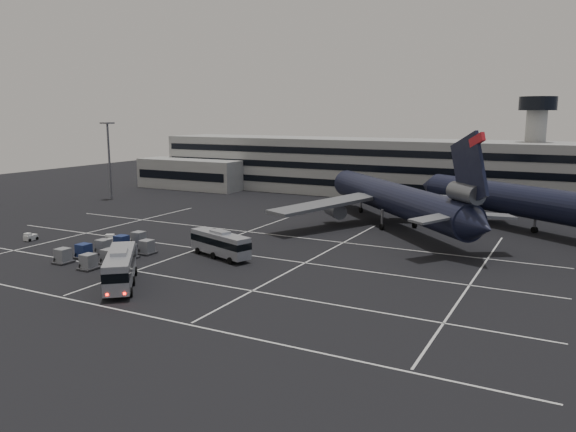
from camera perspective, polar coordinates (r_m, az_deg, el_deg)
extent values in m
plane|color=black|center=(80.29, -7.27, -4.37)|extent=(260.00, 260.00, 0.00)
cube|color=silver|center=(64.33, -18.67, -8.61)|extent=(90.00, 0.25, 0.01)
cube|color=silver|center=(72.65, -11.81, -6.09)|extent=(90.00, 0.25, 0.01)
cube|color=silver|center=(83.49, -5.70, -3.76)|extent=(90.00, 0.25, 0.01)
cube|color=silver|center=(95.16, -1.06, -1.95)|extent=(90.00, 0.25, 0.01)
cube|color=silver|center=(104.07, -19.02, -1.46)|extent=(0.25, 55.00, 0.01)
cube|color=silver|center=(88.42, -8.24, -3.02)|extent=(0.25, 55.00, 0.01)
cube|color=silver|center=(79.46, 2.37, -4.45)|extent=(0.25, 55.00, 0.01)
cube|color=silver|center=(73.18, 18.23, -6.28)|extent=(0.25, 55.00, 0.01)
cube|color=gray|center=(143.30, 9.41, 4.90)|extent=(120.00, 18.00, 14.00)
cube|color=black|center=(135.17, 8.15, 3.12)|extent=(118.00, 0.20, 1.60)
cube|color=black|center=(134.73, 8.19, 4.81)|extent=(118.00, 0.20, 1.60)
cube|color=black|center=(134.43, 8.23, 6.38)|extent=(118.00, 0.20, 1.60)
cube|color=gray|center=(156.51, -9.78, 4.24)|extent=(30.00, 10.00, 8.00)
cylinder|color=gray|center=(138.14, 23.70, 5.64)|extent=(4.40, 4.40, 22.00)
cylinder|color=black|center=(137.84, 24.05, 10.40)|extent=(8.00, 8.00, 3.00)
ellipsoid|color=#38332B|center=(257.76, 3.52, 3.49)|extent=(196.00, 140.00, 32.00)
ellipsoid|color=#38332B|center=(236.37, 23.83, 1.26)|extent=(252.00, 180.00, 44.00)
cylinder|color=slate|center=(140.64, -17.69, 5.27)|extent=(0.50, 0.50, 18.00)
cube|color=slate|center=(140.20, -17.90, 8.98)|extent=(2.40, 2.40, 0.35)
cylinder|color=black|center=(103.01, 10.74, 1.75)|extent=(36.76, 38.99, 5.60)
cone|color=black|center=(126.87, 5.59, 3.48)|extent=(7.17, 7.11, 5.60)
cone|color=black|center=(80.37, 18.97, -1.04)|extent=(7.10, 7.09, 5.04)
cube|color=black|center=(82.21, 17.91, 4.48)|extent=(6.81, 7.28, 10.97)
cube|color=red|center=(80.67, 18.66, 7.33)|extent=(2.60, 2.74, 2.24)
cylinder|color=#595B60|center=(83.00, 17.60, 2.26)|extent=(6.06, 6.23, 2.70)
cube|color=slate|center=(81.79, 14.80, -0.20)|extent=(6.94, 7.98, 0.87)
cube|color=slate|center=(86.26, 19.64, 0.07)|extent=(8.08, 6.60, 0.87)
cube|color=slate|center=(100.22, 3.78, 1.21)|extent=(14.32, 22.25, 1.75)
cylinder|color=#595B60|center=(104.28, 4.79, 0.61)|extent=(5.72, 5.87, 2.70)
cube|color=slate|center=(110.81, 16.11, 1.71)|extent=(22.52, 12.98, 1.75)
cylinder|color=#595B60|center=(112.13, 13.96, 1.03)|extent=(5.72, 5.87, 2.70)
cylinder|color=slate|center=(117.30, 7.43, 1.40)|extent=(0.44, 0.44, 3.00)
cylinder|color=black|center=(117.57, 7.41, 0.61)|extent=(1.11, 1.15, 1.10)
cylinder|color=slate|center=(100.36, 9.53, -0.17)|extent=(0.44, 0.44, 3.00)
cylinder|color=black|center=(100.67, 9.51, -1.10)|extent=(1.11, 1.15, 1.10)
cylinder|color=slate|center=(103.17, 12.77, 0.00)|extent=(0.44, 0.44, 3.00)
cylinder|color=black|center=(103.47, 12.73, -0.90)|extent=(1.11, 1.15, 1.10)
cylinder|color=black|center=(104.93, 23.93, 1.19)|extent=(43.05, 31.27, 5.60)
cone|color=black|center=(122.41, 14.21, 2.96)|extent=(6.85, 7.16, 5.60)
cylinder|color=slate|center=(105.40, 23.82, -0.42)|extent=(0.44, 0.44, 3.00)
cylinder|color=black|center=(105.70, 23.75, -1.30)|extent=(1.19, 1.03, 1.10)
cube|color=#93949A|center=(69.84, -16.68, -5.00)|extent=(10.16, 11.50, 3.42)
cube|color=black|center=(69.73, -16.70, -4.67)|extent=(10.24, 11.59, 1.08)
cube|color=#93949A|center=(69.37, -16.77, -3.47)|extent=(3.58, 3.80, 0.40)
cylinder|color=black|center=(66.30, -18.16, -7.52)|extent=(0.98, 1.08, 1.09)
cylinder|color=black|center=(66.02, -15.68, -7.46)|extent=(0.98, 1.08, 1.09)
cylinder|color=black|center=(70.47, -17.77, -6.44)|extent=(0.98, 1.08, 1.09)
cylinder|color=black|center=(70.20, -15.44, -6.37)|extent=(0.98, 1.08, 1.09)
cylinder|color=black|center=(74.66, -17.42, -5.47)|extent=(0.98, 1.08, 1.09)
cylinder|color=black|center=(74.41, -15.23, -5.41)|extent=(0.98, 1.08, 1.09)
cube|color=#FF0C05|center=(64.29, -17.91, -7.61)|extent=(0.28, 0.25, 0.25)
cube|color=#FF0C05|center=(64.11, -16.27, -7.58)|extent=(0.28, 0.25, 0.25)
cube|color=#93949A|center=(80.73, -6.90, -2.78)|extent=(11.25, 5.97, 3.01)
cube|color=black|center=(80.64, -6.90, -2.53)|extent=(11.33, 6.05, 0.95)
cube|color=#93949A|center=(80.36, -6.92, -1.61)|extent=(3.37, 2.50, 0.35)
cylinder|color=black|center=(77.37, -5.92, -4.54)|extent=(1.02, 0.62, 0.96)
cylinder|color=black|center=(78.86, -4.46, -4.23)|extent=(1.02, 0.62, 0.96)
cylinder|color=black|center=(80.39, -7.59, -4.01)|extent=(1.02, 0.62, 0.96)
cylinder|color=black|center=(81.82, -6.17, -3.72)|extent=(1.02, 0.62, 0.96)
cylinder|color=black|center=(83.47, -9.15, -3.51)|extent=(1.02, 0.62, 0.96)
cylinder|color=black|center=(84.85, -7.75, -3.24)|extent=(1.02, 0.62, 0.96)
cube|color=silver|center=(100.17, -24.68, -1.99)|extent=(1.30, 2.14, 0.84)
cube|color=silver|center=(99.75, -24.90, -1.73)|extent=(1.10, 0.93, 0.47)
cylinder|color=black|center=(100.10, -25.18, -2.19)|extent=(0.25, 0.54, 0.52)
cylinder|color=black|center=(99.35, -24.78, -2.25)|extent=(0.25, 0.54, 0.52)
cylinder|color=black|center=(101.08, -24.56, -2.03)|extent=(0.25, 0.54, 0.52)
cylinder|color=black|center=(100.34, -24.16, -2.08)|extent=(0.25, 0.54, 0.52)
cube|color=silver|center=(92.87, -17.29, -2.34)|extent=(2.54, 2.86, 1.03)
cube|color=silver|center=(92.18, -17.38, -2.00)|extent=(1.62, 1.56, 0.57)
cylinder|color=black|center=(92.19, -17.77, -2.66)|extent=(0.56, 0.67, 0.64)
cylinder|color=black|center=(91.94, -17.00, -2.65)|extent=(0.56, 0.67, 0.64)
cylinder|color=black|center=(93.94, -17.54, -2.41)|extent=(0.56, 0.67, 0.64)
cylinder|color=black|center=(93.69, -16.79, -2.40)|extent=(0.56, 0.67, 0.64)
cube|color=#2D2D30|center=(83.54, -21.85, -4.34)|extent=(2.39, 2.68, 0.20)
cylinder|color=black|center=(83.56, -21.85, -4.39)|extent=(0.11, 0.22, 0.22)
cube|color=gray|center=(83.31, -21.90, -3.68)|extent=(1.92, 1.92, 1.79)
cube|color=#2D2D30|center=(79.08, -19.57, -5.00)|extent=(2.39, 2.68, 0.20)
cylinder|color=black|center=(79.10, -19.57, -5.05)|extent=(0.11, 0.22, 0.22)
cube|color=gray|center=(78.83, -19.62, -4.30)|extent=(1.92, 1.92, 1.79)
cube|color=#2D2D30|center=(85.37, -19.99, -3.91)|extent=(2.39, 2.68, 0.20)
cylinder|color=black|center=(85.39, -19.99, -3.96)|extent=(0.11, 0.22, 0.22)
cube|color=navy|center=(85.14, -20.04, -3.26)|extent=(1.92, 1.92, 1.79)
cube|color=#2D2D30|center=(81.01, -17.67, -4.53)|extent=(2.39, 2.68, 0.20)
cylinder|color=black|center=(81.03, -17.66, -4.57)|extent=(0.11, 0.22, 0.22)
cube|color=gray|center=(80.77, -17.70, -3.84)|extent=(1.92, 1.92, 1.79)
cube|color=#2D2D30|center=(87.29, -18.22, -3.50)|extent=(2.39, 2.68, 0.20)
cylinder|color=black|center=(87.31, -18.21, -3.54)|extent=(0.11, 0.22, 0.22)
cube|color=gray|center=(87.07, -18.25, -2.86)|extent=(1.92, 1.92, 1.79)
cube|color=#2D2D30|center=(83.03, -15.85, -4.07)|extent=(2.39, 2.68, 0.20)
cylinder|color=black|center=(83.05, -15.85, -4.11)|extent=(0.11, 0.22, 0.22)
cube|color=gray|center=(82.80, -15.89, -3.40)|extent=(1.92, 1.92, 1.79)
cube|color=#2D2D30|center=(89.30, -16.52, -3.10)|extent=(2.39, 2.68, 0.20)
cylinder|color=black|center=(89.31, -16.52, -3.14)|extent=(0.11, 0.22, 0.22)
cube|color=navy|center=(89.08, -16.55, -2.48)|extent=(1.92, 1.92, 1.79)
cube|color=#2D2D30|center=(85.14, -14.13, -3.63)|extent=(2.39, 2.68, 0.20)
cylinder|color=black|center=(85.15, -14.13, -3.68)|extent=(0.11, 0.22, 0.22)
cube|color=gray|center=(84.91, -14.16, -2.98)|extent=(1.92, 1.92, 1.79)
cube|color=#2D2D30|center=(91.38, -14.90, -2.72)|extent=(2.39, 2.68, 0.20)
cylinder|color=black|center=(91.40, -14.90, -2.76)|extent=(0.11, 0.22, 0.22)
cube|color=gray|center=(91.17, -14.93, -2.11)|extent=(1.92, 1.92, 1.79)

